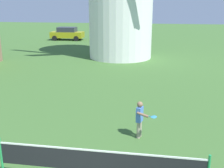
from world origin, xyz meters
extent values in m
cylinder|color=#238E4C|center=(-2.03, 1.98, 0.55)|extent=(0.06, 0.06, 1.10)
cube|color=black|center=(0.50, 1.98, 0.68)|extent=(5.00, 0.01, 0.55)
cube|color=white|center=(0.50, 1.98, 0.97)|extent=(5.00, 0.02, 0.04)
cylinder|color=#9E937F|center=(1.31, 4.81, 0.29)|extent=(0.11, 0.11, 0.57)
cylinder|color=#9E937F|center=(1.26, 4.67, 0.29)|extent=(0.11, 0.11, 0.57)
cube|color=#4C7AD1|center=(1.29, 4.74, 0.83)|extent=(0.23, 0.31, 0.51)
sphere|color=#89664C|center=(1.29, 4.74, 1.17)|extent=(0.19, 0.19, 0.19)
cylinder|color=#89664C|center=(1.34, 4.91, 0.81)|extent=(0.08, 0.08, 0.38)
cylinder|color=#89664C|center=(1.40, 4.53, 0.90)|extent=(0.39, 0.20, 0.15)
cylinder|color=#338CCC|center=(1.54, 4.49, 0.90)|extent=(0.22, 0.09, 0.04)
ellipsoid|color=#338CCC|center=(1.75, 4.42, 0.90)|extent=(0.25, 0.28, 0.03)
cube|color=#999919|center=(-9.17, 29.12, 0.65)|extent=(3.94, 1.76, 0.70)
cube|color=#2D333D|center=(-9.17, 29.12, 1.28)|extent=(2.22, 1.53, 0.56)
cylinder|color=black|center=(-7.85, 29.99, 0.30)|extent=(0.60, 0.19, 0.60)
cylinder|color=black|center=(-7.82, 28.29, 0.30)|extent=(0.60, 0.19, 0.60)
cylinder|color=black|center=(-10.51, 29.94, 0.30)|extent=(0.60, 0.19, 0.60)
cylinder|color=black|center=(-10.49, 28.25, 0.30)|extent=(0.60, 0.19, 0.60)
cube|color=#1E232D|center=(-3.41, 29.35, 0.65)|extent=(4.59, 2.23, 0.70)
cube|color=#2D333D|center=(-3.41, 29.35, 1.28)|extent=(2.64, 1.79, 0.56)
cylinder|color=black|center=(-1.81, 30.01, 0.30)|extent=(0.62, 0.25, 0.60)
cylinder|color=black|center=(-2.02, 28.32, 0.30)|extent=(0.62, 0.25, 0.60)
cylinder|color=black|center=(-4.80, 30.37, 0.30)|extent=(0.62, 0.25, 0.60)
cylinder|color=black|center=(-5.00, 28.69, 0.30)|extent=(0.62, 0.25, 0.60)
camera|label=1|loc=(1.76, -3.73, 4.31)|focal=44.47mm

